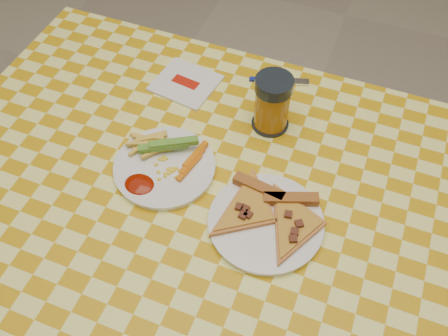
{
  "coord_description": "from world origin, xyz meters",
  "views": [
    {
      "loc": [
        0.21,
        -0.52,
        1.6
      ],
      "look_at": [
        -0.01,
        0.06,
        0.78
      ],
      "focal_mm": 40.0,
      "sensor_mm": 36.0,
      "label": 1
    }
  ],
  "objects_px": {
    "plate_right": "(266,223)",
    "drink_glass": "(272,104)",
    "plate_left": "(165,168)",
    "table": "(221,216)"
  },
  "relations": [
    {
      "from": "plate_left",
      "to": "drink_glass",
      "type": "bearing_deg",
      "value": 50.67
    },
    {
      "from": "table",
      "to": "plate_right",
      "type": "height_order",
      "value": "plate_right"
    },
    {
      "from": "drink_glass",
      "to": "plate_right",
      "type": "bearing_deg",
      "value": -73.71
    },
    {
      "from": "plate_right",
      "to": "drink_glass",
      "type": "bearing_deg",
      "value": 106.29
    },
    {
      "from": "table",
      "to": "drink_glass",
      "type": "distance_m",
      "value": 0.27
    },
    {
      "from": "plate_left",
      "to": "plate_right",
      "type": "height_order",
      "value": "same"
    },
    {
      "from": "plate_right",
      "to": "drink_glass",
      "type": "relative_size",
      "value": 1.63
    },
    {
      "from": "drink_glass",
      "to": "plate_left",
      "type": "bearing_deg",
      "value": -129.33
    },
    {
      "from": "table",
      "to": "drink_glass",
      "type": "xyz_separation_m",
      "value": [
        0.03,
        0.23,
        0.14
      ]
    },
    {
      "from": "plate_left",
      "to": "drink_glass",
      "type": "distance_m",
      "value": 0.27
    }
  ]
}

